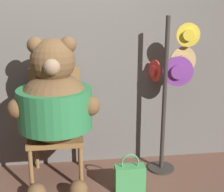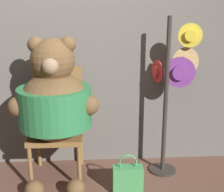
{
  "view_description": "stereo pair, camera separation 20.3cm",
  "coord_description": "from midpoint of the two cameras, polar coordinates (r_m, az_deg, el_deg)",
  "views": [
    {
      "loc": [
        0.07,
        -2.5,
        1.67
      ],
      "look_at": [
        0.44,
        0.35,
        0.85
      ],
      "focal_mm": 50.0,
      "sensor_mm": 36.0,
      "label": 1
    },
    {
      "loc": [
        0.27,
        -2.52,
        1.67
      ],
      "look_at": [
        0.44,
        0.35,
        0.85
      ],
      "focal_mm": 50.0,
      "sensor_mm": 36.0,
      "label": 2
    }
  ],
  "objects": [
    {
      "name": "teddy_bear",
      "position": [
        2.93,
        -12.37,
        -1.31
      ],
      "size": [
        0.83,
        0.73,
        1.43
      ],
      "color": "brown",
      "rests_on": "ground_plane"
    },
    {
      "name": "wall_back",
      "position": [
        3.28,
        -10.49,
        9.21
      ],
      "size": [
        8.0,
        0.1,
        2.6
      ],
      "color": "#66605B",
      "rests_on": "ground_plane"
    },
    {
      "name": "handbag_on_ground",
      "position": [
        3.01,
        1.3,
        -14.71
      ],
      "size": [
        0.28,
        0.12,
        0.38
      ],
      "color": "#479E56",
      "rests_on": "ground_plane"
    },
    {
      "name": "chair",
      "position": [
        3.19,
        -12.01,
        -4.63
      ],
      "size": [
        0.51,
        0.54,
        1.09
      ],
      "color": "olive",
      "rests_on": "ground_plane"
    },
    {
      "name": "hat_display_rack",
      "position": [
        3.16,
        9.05,
        2.06
      ],
      "size": [
        0.46,
        0.44,
        1.6
      ],
      "color": "#332D28",
      "rests_on": "ground_plane"
    }
  ]
}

